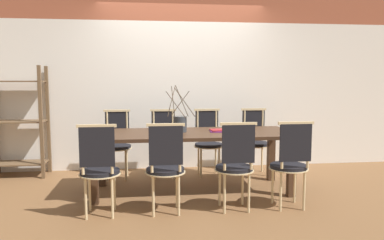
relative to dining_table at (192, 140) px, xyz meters
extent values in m
plane|color=brown|center=(0.00, 0.00, -0.64)|extent=(16.00, 16.00, 0.00)
cube|color=white|center=(0.00, 1.28, 0.48)|extent=(12.00, 0.06, 2.24)
cube|color=#422B1C|center=(0.00, 0.00, 0.07)|extent=(2.47, 0.94, 0.04)
cube|color=#422B1C|center=(-1.13, -0.36, -0.29)|extent=(0.09, 0.09, 0.69)
cube|color=#422B1C|center=(1.13, -0.36, -0.29)|extent=(0.09, 0.09, 0.69)
cube|color=#422B1C|center=(-1.13, 0.36, -0.29)|extent=(0.09, 0.09, 0.69)
cube|color=#422B1C|center=(1.13, 0.36, -0.29)|extent=(0.09, 0.09, 0.69)
cylinder|color=black|center=(-1.02, -0.70, -0.19)|extent=(0.39, 0.39, 0.04)
cylinder|color=beige|center=(-1.02, -0.70, -0.22)|extent=(0.42, 0.42, 0.01)
cylinder|color=beige|center=(-1.15, -0.58, -0.43)|extent=(0.03, 0.03, 0.43)
cylinder|color=beige|center=(-0.89, -0.58, -0.43)|extent=(0.03, 0.03, 0.43)
cylinder|color=beige|center=(-1.15, -0.83, -0.43)|extent=(0.03, 0.03, 0.43)
cylinder|color=beige|center=(-0.89, -0.83, -0.43)|extent=(0.03, 0.03, 0.43)
cylinder|color=beige|center=(-1.16, -0.87, 0.07)|extent=(0.03, 0.03, 0.48)
cylinder|color=beige|center=(-0.88, -0.87, 0.07)|extent=(0.03, 0.03, 0.48)
cube|color=black|center=(-1.02, -0.88, 0.09)|extent=(0.33, 0.02, 0.39)
cube|color=beige|center=(-1.02, -0.87, 0.29)|extent=(0.37, 0.03, 0.03)
cylinder|color=black|center=(-0.36, -0.70, -0.19)|extent=(0.39, 0.39, 0.04)
cylinder|color=beige|center=(-0.36, -0.70, -0.22)|extent=(0.42, 0.42, 0.01)
cylinder|color=beige|center=(-0.49, -0.58, -0.43)|extent=(0.03, 0.03, 0.43)
cylinder|color=beige|center=(-0.23, -0.58, -0.43)|extent=(0.03, 0.03, 0.43)
cylinder|color=beige|center=(-0.49, -0.83, -0.43)|extent=(0.03, 0.03, 0.43)
cylinder|color=beige|center=(-0.23, -0.83, -0.43)|extent=(0.03, 0.03, 0.43)
cylinder|color=beige|center=(-0.50, -0.87, 0.07)|extent=(0.03, 0.03, 0.48)
cylinder|color=beige|center=(-0.22, -0.87, 0.07)|extent=(0.03, 0.03, 0.48)
cube|color=black|center=(-0.36, -0.88, 0.09)|extent=(0.33, 0.02, 0.39)
cube|color=beige|center=(-0.36, -0.87, 0.29)|extent=(0.37, 0.03, 0.03)
cylinder|color=black|center=(0.36, -0.70, -0.19)|extent=(0.39, 0.39, 0.04)
cylinder|color=beige|center=(0.36, -0.70, -0.22)|extent=(0.42, 0.42, 0.01)
cylinder|color=beige|center=(0.24, -0.58, -0.43)|extent=(0.03, 0.03, 0.43)
cylinder|color=beige|center=(0.49, -0.58, -0.43)|extent=(0.03, 0.03, 0.43)
cylinder|color=beige|center=(0.24, -0.83, -0.43)|extent=(0.03, 0.03, 0.43)
cylinder|color=beige|center=(0.49, -0.83, -0.43)|extent=(0.03, 0.03, 0.43)
cylinder|color=beige|center=(0.23, -0.87, 0.07)|extent=(0.03, 0.03, 0.48)
cylinder|color=beige|center=(0.50, -0.87, 0.07)|extent=(0.03, 0.03, 0.48)
cube|color=black|center=(0.36, -0.88, 0.09)|extent=(0.33, 0.02, 0.39)
cube|color=beige|center=(0.36, -0.87, 0.29)|extent=(0.37, 0.03, 0.03)
cylinder|color=black|center=(0.96, -0.70, -0.19)|extent=(0.39, 0.39, 0.04)
cylinder|color=beige|center=(0.96, -0.70, -0.22)|extent=(0.42, 0.42, 0.01)
cylinder|color=beige|center=(0.83, -0.58, -0.43)|extent=(0.03, 0.03, 0.43)
cylinder|color=beige|center=(1.09, -0.58, -0.43)|extent=(0.03, 0.03, 0.43)
cylinder|color=beige|center=(0.83, -0.83, -0.43)|extent=(0.03, 0.03, 0.43)
cylinder|color=beige|center=(1.09, -0.83, -0.43)|extent=(0.03, 0.03, 0.43)
cylinder|color=beige|center=(0.82, -0.87, 0.07)|extent=(0.03, 0.03, 0.48)
cylinder|color=beige|center=(1.10, -0.87, 0.07)|extent=(0.03, 0.03, 0.48)
cube|color=black|center=(0.96, -0.88, 0.09)|extent=(0.33, 0.02, 0.39)
cube|color=beige|center=(0.96, -0.87, 0.29)|extent=(0.37, 0.03, 0.03)
cylinder|color=black|center=(-0.97, 0.70, -0.19)|extent=(0.39, 0.39, 0.04)
cylinder|color=beige|center=(-0.97, 0.70, -0.22)|extent=(0.42, 0.42, 0.01)
cylinder|color=beige|center=(-0.84, 0.58, -0.43)|extent=(0.03, 0.03, 0.43)
cylinder|color=beige|center=(-1.09, 0.58, -0.43)|extent=(0.03, 0.03, 0.43)
cylinder|color=beige|center=(-0.84, 0.83, -0.43)|extent=(0.03, 0.03, 0.43)
cylinder|color=beige|center=(-1.09, 0.83, -0.43)|extent=(0.03, 0.03, 0.43)
cylinder|color=beige|center=(-0.83, 0.87, 0.07)|extent=(0.03, 0.03, 0.48)
cylinder|color=beige|center=(-1.10, 0.87, 0.07)|extent=(0.03, 0.03, 0.48)
cube|color=black|center=(-0.97, 0.88, 0.09)|extent=(0.33, 0.02, 0.39)
cube|color=beige|center=(-0.97, 0.87, 0.29)|extent=(0.37, 0.03, 0.03)
cylinder|color=black|center=(-0.31, 0.70, -0.19)|extent=(0.39, 0.39, 0.04)
cylinder|color=beige|center=(-0.31, 0.70, -0.22)|extent=(0.42, 0.42, 0.01)
cylinder|color=beige|center=(-0.19, 0.58, -0.43)|extent=(0.03, 0.03, 0.43)
cylinder|color=beige|center=(-0.44, 0.58, -0.43)|extent=(0.03, 0.03, 0.43)
cylinder|color=beige|center=(-0.19, 0.83, -0.43)|extent=(0.03, 0.03, 0.43)
cylinder|color=beige|center=(-0.44, 0.83, -0.43)|extent=(0.03, 0.03, 0.43)
cylinder|color=beige|center=(-0.18, 0.87, 0.07)|extent=(0.03, 0.03, 0.48)
cylinder|color=beige|center=(-0.45, 0.87, 0.07)|extent=(0.03, 0.03, 0.48)
cube|color=black|center=(-0.31, 0.88, 0.09)|extent=(0.33, 0.02, 0.39)
cube|color=beige|center=(-0.31, 0.87, 0.29)|extent=(0.37, 0.03, 0.03)
cylinder|color=black|center=(0.32, 0.70, -0.19)|extent=(0.39, 0.39, 0.04)
cylinder|color=beige|center=(0.32, 0.70, -0.22)|extent=(0.42, 0.42, 0.01)
cylinder|color=beige|center=(0.45, 0.58, -0.43)|extent=(0.03, 0.03, 0.43)
cylinder|color=beige|center=(0.20, 0.58, -0.43)|extent=(0.03, 0.03, 0.43)
cylinder|color=beige|center=(0.45, 0.83, -0.43)|extent=(0.03, 0.03, 0.43)
cylinder|color=beige|center=(0.20, 0.83, -0.43)|extent=(0.03, 0.03, 0.43)
cylinder|color=beige|center=(0.46, 0.87, 0.07)|extent=(0.03, 0.03, 0.48)
cylinder|color=beige|center=(0.19, 0.87, 0.07)|extent=(0.03, 0.03, 0.48)
cube|color=black|center=(0.32, 0.88, 0.09)|extent=(0.33, 0.02, 0.39)
cube|color=beige|center=(0.32, 0.87, 0.29)|extent=(0.37, 0.03, 0.03)
cylinder|color=black|center=(1.02, 0.70, -0.19)|extent=(0.39, 0.39, 0.04)
cylinder|color=beige|center=(1.02, 0.70, -0.22)|extent=(0.42, 0.42, 0.01)
cylinder|color=beige|center=(1.15, 0.58, -0.43)|extent=(0.03, 0.03, 0.43)
cylinder|color=beige|center=(0.90, 0.58, -0.43)|extent=(0.03, 0.03, 0.43)
cylinder|color=beige|center=(1.15, 0.83, -0.43)|extent=(0.03, 0.03, 0.43)
cylinder|color=beige|center=(0.90, 0.83, -0.43)|extent=(0.03, 0.03, 0.43)
cylinder|color=beige|center=(1.16, 0.87, 0.07)|extent=(0.03, 0.03, 0.48)
cylinder|color=beige|center=(0.89, 0.87, 0.07)|extent=(0.03, 0.03, 0.48)
cube|color=black|center=(1.02, 0.88, 0.09)|extent=(0.33, 0.02, 0.39)
cube|color=beige|center=(1.02, 0.87, 0.29)|extent=(0.37, 0.03, 0.03)
cylinder|color=#33383D|center=(-0.14, 0.05, 0.19)|extent=(0.17, 0.17, 0.19)
cylinder|color=#473828|center=(-0.12, -0.02, 0.47)|extent=(0.16, 0.05, 0.37)
cylinder|color=#473828|center=(-0.09, -0.07, 0.46)|extent=(0.26, 0.11, 0.35)
cylinder|color=#473828|center=(-0.24, 0.11, 0.47)|extent=(0.12, 0.21, 0.38)
cylinder|color=#473828|center=(-0.20, -0.06, 0.44)|extent=(0.23, 0.13, 0.31)
cylinder|color=#473828|center=(-0.23, 0.04, 0.47)|extent=(0.03, 0.18, 0.37)
cylinder|color=#473828|center=(-0.13, 0.16, 0.44)|extent=(0.23, 0.04, 0.31)
cube|color=#842D8C|center=(0.35, 0.02, 0.10)|extent=(0.26, 0.21, 0.01)
cube|color=maroon|center=(0.35, 0.02, 0.11)|extent=(0.25, 0.19, 0.01)
cube|color=brown|center=(-1.99, 0.82, 0.14)|extent=(0.04, 0.04, 1.56)
cube|color=brown|center=(-1.99, 1.19, 0.14)|extent=(0.04, 0.04, 1.56)
cube|color=brown|center=(-2.35, 1.01, -0.45)|extent=(0.73, 0.36, 0.02)
cube|color=brown|center=(-2.35, 1.01, 0.14)|extent=(0.73, 0.36, 0.02)
cube|color=brown|center=(-2.35, 1.01, 0.70)|extent=(0.73, 0.36, 0.02)
camera|label=1|loc=(-0.54, -4.48, 0.74)|focal=35.00mm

